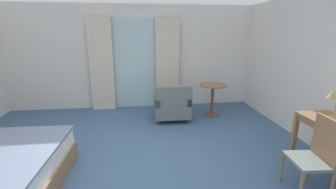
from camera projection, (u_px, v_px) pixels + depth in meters
The scene contains 9 objects.
ground at pixel (131, 175), 3.24m from camera, with size 6.71×6.65×0.10m, color #426084.
wall_back at pixel (132, 57), 5.82m from camera, with size 6.31×0.12×2.55m, color silver.
balcony_glass_door at pixel (135, 64), 5.80m from camera, with size 1.17×0.02×2.24m, color silver.
curtain_panel_left at pixel (102, 65), 5.60m from camera, with size 0.57×0.10×2.25m, color beige.
curtain_panel_right at pixel (167, 64), 5.80m from camera, with size 0.59×0.10×2.25m, color beige.
desk_chair at pixel (316, 153), 2.71m from camera, with size 0.44×0.48×0.95m.
desk_lamp at pixel (333, 100), 3.03m from camera, with size 0.23×0.17×0.41m.
armchair_by_window at pixel (172, 106), 5.07m from camera, with size 0.78×0.77×0.82m.
round_cafe_table at pixel (213, 93), 5.34m from camera, with size 0.63×0.63×0.73m.
Camera 1 is at (0.15, -2.87, 1.89)m, focal length 24.66 mm.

